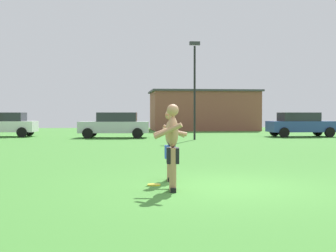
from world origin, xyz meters
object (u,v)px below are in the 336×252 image
object	(u,v)px
player_in_black	(172,145)
lamp_post	(195,80)
car_white_near_post	(3,124)
car_blue_mid_lot	(301,124)
player_with_cap	(170,142)
frisbee	(154,185)
car_silver_far_end	(115,125)

from	to	relation	value
player_in_black	lamp_post	xyz separation A→B (m)	(3.32, 17.61, 2.56)
car_white_near_post	car_blue_mid_lot	world-z (taller)	same
player_with_cap	lamp_post	size ratio (longest dim) A/B	0.29
player_with_cap	frisbee	distance (m)	1.19
player_in_black	car_silver_far_end	xyz separation A→B (m)	(-1.27, 20.27, -0.09)
lamp_post	player_in_black	bearing A→B (deg)	-100.69
car_white_near_post	car_silver_far_end	size ratio (longest dim) A/B	0.99
car_white_near_post	player_with_cap	bearing A→B (deg)	-67.60
car_white_near_post	lamp_post	xyz separation A→B (m)	(11.87, -4.83, 2.65)
frisbee	player_in_black	bearing A→B (deg)	-67.04
car_blue_mid_lot	lamp_post	world-z (taller)	lamp_post
player_with_cap	player_in_black	world-z (taller)	player_in_black
car_silver_far_end	lamp_post	distance (m)	5.93
frisbee	lamp_post	bearing A→B (deg)	77.84
frisbee	car_blue_mid_lot	distance (m)	22.54
player_with_cap	car_silver_far_end	bearing A→B (deg)	94.21
frisbee	car_silver_far_end	size ratio (longest dim) A/B	0.06
player_in_black	car_blue_mid_lot	bearing A→B (deg)	62.07
player_with_cap	car_blue_mid_lot	xyz separation A→B (m)	(10.67, 18.92, -0.05)
player_in_black	lamp_post	world-z (taller)	lamp_post
player_in_black	car_white_near_post	size ratio (longest dim) A/B	0.39
player_in_black	frisbee	bearing A→B (deg)	112.96
frisbee	lamp_post	world-z (taller)	lamp_post
frisbee	lamp_post	size ratio (longest dim) A/B	0.05
car_blue_mid_lot	frisbee	bearing A→B (deg)	-119.50
player_with_cap	player_in_black	bearing A→B (deg)	-94.66
player_with_cap	car_white_near_post	distance (m)	22.73
car_silver_far_end	lamp_post	size ratio (longest dim) A/B	0.79
frisbee	car_blue_mid_lot	bearing A→B (deg)	60.50
car_blue_mid_lot	car_silver_far_end	xyz separation A→B (m)	(-12.05, -0.07, 0.00)
player_with_cap	car_silver_far_end	distance (m)	18.90
player_in_black	car_white_near_post	world-z (taller)	player_in_black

